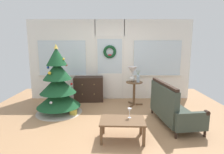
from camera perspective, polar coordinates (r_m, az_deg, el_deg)
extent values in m
plane|color=#AD7F56|center=(4.25, -0.73, -14.74)|extent=(6.76, 6.76, 0.00)
cube|color=white|center=(6.18, -14.76, 5.09)|extent=(2.15, 0.08, 2.55)
cube|color=white|center=(6.14, 14.03, 5.09)|extent=(2.15, 0.08, 2.55)
cube|color=white|center=(5.96, -0.42, 15.11)|extent=(0.94, 0.08, 0.50)
cube|color=silver|center=(5.95, -0.41, 2.82)|extent=(0.90, 0.05, 2.05)
cube|color=white|center=(6.03, -0.41, -2.62)|extent=(0.78, 0.02, 0.80)
cube|color=silver|center=(5.89, -0.42, 6.41)|extent=(0.78, 0.01, 1.10)
cube|color=silver|center=(6.11, -14.93, 5.74)|extent=(1.50, 0.01, 1.10)
cube|color=silver|center=(6.08, 14.19, 5.75)|extent=(1.50, 0.01, 1.10)
cube|color=silver|center=(6.17, -14.72, 0.45)|extent=(1.59, 0.06, 0.03)
cube|color=silver|center=(6.14, 13.98, 0.43)|extent=(1.59, 0.06, 0.03)
torus|color=#164424|center=(5.85, -0.43, 7.85)|extent=(0.41, 0.09, 0.41)
cube|color=red|center=(5.84, -0.43, 6.57)|extent=(0.10, 0.02, 0.10)
cylinder|color=#4C331E|center=(5.13, -15.82, -9.27)|extent=(0.10, 0.10, 0.23)
cone|color=beige|center=(5.15, -15.79, -9.96)|extent=(1.20, 1.20, 0.10)
cone|color=#194C28|center=(5.04, -15.98, -6.19)|extent=(1.13, 1.13, 0.45)
cone|color=#194C28|center=(4.96, -16.19, -2.18)|extent=(0.92, 0.92, 0.45)
cone|color=#194C28|center=(4.89, -16.40, 1.96)|extent=(0.72, 0.72, 0.45)
cone|color=#194C28|center=(4.86, -16.62, 6.18)|extent=(0.52, 0.52, 0.45)
cone|color=#E0BC4C|center=(4.85, -16.77, 9.12)|extent=(0.12, 0.12, 0.12)
sphere|color=red|center=(5.14, -12.21, -2.10)|extent=(0.06, 0.06, 0.06)
sphere|color=gold|center=(4.71, -18.59, 1.20)|extent=(0.08, 0.08, 0.08)
sphere|color=silver|center=(4.67, -18.20, -7.57)|extent=(0.07, 0.07, 0.07)
sphere|color=#264CB2|center=(5.00, -18.99, 2.82)|extent=(0.07, 0.07, 0.07)
sphere|color=red|center=(5.02, -13.79, 3.67)|extent=(0.07, 0.07, 0.07)
sphere|color=gold|center=(4.79, -14.53, 5.41)|extent=(0.06, 0.06, 0.06)
sphere|color=silver|center=(5.39, -16.61, -2.42)|extent=(0.07, 0.07, 0.07)
sphere|color=#264CB2|center=(5.04, -18.14, 3.91)|extent=(0.06, 0.06, 0.06)
cube|color=black|center=(5.86, -6.97, -3.69)|extent=(0.92, 0.47, 0.78)
sphere|color=tan|center=(5.62, -8.99, -2.37)|extent=(0.03, 0.03, 0.03)
sphere|color=tan|center=(5.59, -5.32, -2.34)|extent=(0.03, 0.03, 0.03)
sphere|color=tan|center=(5.69, -8.90, -5.31)|extent=(0.03, 0.03, 0.03)
sphere|color=tan|center=(5.67, -5.26, -5.30)|extent=(0.03, 0.03, 0.03)
cylinder|color=black|center=(4.18, 27.15, -15.33)|extent=(0.05, 0.05, 0.14)
cylinder|color=black|center=(5.24, 18.91, -9.56)|extent=(0.05, 0.05, 0.14)
cylinder|color=black|center=(3.90, 19.52, -16.70)|extent=(0.05, 0.05, 0.14)
cylinder|color=black|center=(5.01, 12.64, -10.15)|extent=(0.05, 0.05, 0.14)
cube|color=#384238|center=(4.51, 19.27, -10.96)|extent=(0.88, 1.35, 0.14)
cube|color=#384238|center=(4.26, 15.94, -6.60)|extent=(0.28, 1.27, 0.62)
cube|color=black|center=(4.18, 16.17, -2.13)|extent=(0.24, 1.24, 0.06)
cube|color=#384238|center=(3.92, 23.88, -12.69)|extent=(0.67, 0.18, 0.38)
cylinder|color=black|center=(4.01, 27.68, -9.85)|extent=(0.10, 0.10, 0.09)
cube|color=#384238|center=(5.05, 15.92, -7.03)|extent=(0.67, 0.18, 0.38)
cylinder|color=black|center=(5.12, 19.03, -4.98)|extent=(0.10, 0.10, 0.09)
cylinder|color=brown|center=(5.39, 7.22, -1.62)|extent=(0.48, 0.48, 0.02)
cylinder|color=brown|center=(5.48, 7.13, -5.24)|extent=(0.07, 0.07, 0.68)
cube|color=brown|center=(5.59, 8.70, -8.38)|extent=(0.20, 0.05, 0.04)
cube|color=brown|center=(5.69, 6.09, -7.98)|extent=(0.14, 0.20, 0.04)
cube|color=brown|center=(5.43, 6.38, -8.90)|extent=(0.14, 0.20, 0.04)
sphere|color=silver|center=(5.41, 6.56, -0.57)|extent=(0.16, 0.16, 0.16)
cylinder|color=silver|center=(5.38, 6.59, 0.78)|extent=(0.02, 0.02, 0.06)
cone|color=silver|center=(5.36, 6.61, 2.15)|extent=(0.28, 0.28, 0.20)
cylinder|color=#99ADBC|center=(5.33, 8.38, -0.78)|extent=(0.09, 0.09, 0.16)
sphere|color=#99ADBC|center=(5.32, 8.41, 0.07)|extent=(0.10, 0.10, 0.10)
cylinder|color=#4C7042|center=(5.30, 8.21, 1.13)|extent=(0.07, 0.01, 0.17)
cylinder|color=#4C7042|center=(5.30, 8.43, 1.13)|extent=(0.01, 0.01, 0.18)
cylinder|color=#4C7042|center=(5.30, 8.65, 1.13)|extent=(0.07, 0.01, 0.17)
cube|color=brown|center=(3.55, 3.51, -13.36)|extent=(0.86, 0.55, 0.03)
cube|color=brown|center=(3.45, -3.09, -17.70)|extent=(0.05, 0.05, 0.36)
cube|color=brown|center=(3.47, 10.14, -17.71)|extent=(0.05, 0.05, 0.36)
cube|color=brown|center=(3.84, -2.45, -14.63)|extent=(0.05, 0.05, 0.36)
cube|color=brown|center=(3.86, 9.25, -14.66)|extent=(0.05, 0.05, 0.36)
cylinder|color=silver|center=(3.64, 5.74, -12.46)|extent=(0.06, 0.06, 0.01)
cylinder|color=silver|center=(3.63, 5.76, -11.70)|extent=(0.01, 0.01, 0.10)
cone|color=silver|center=(3.59, 5.79, -10.29)|extent=(0.08, 0.08, 0.09)
cube|color=#D8C64C|center=(4.88, -11.61, -10.55)|extent=(0.16, 0.15, 0.16)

